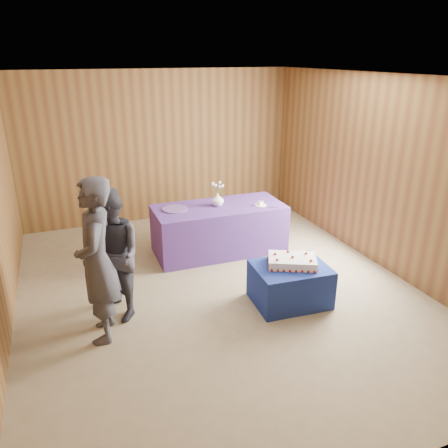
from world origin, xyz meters
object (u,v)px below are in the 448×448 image
cake_table (290,284)px  serving_table (219,229)px  sheet_cake (292,261)px  vase (218,199)px  guest_right (112,256)px  guest_left (97,261)px

cake_table → serving_table: (-0.29, 1.76, 0.12)m
serving_table → sheet_cake: serving_table is taller
cake_table → vase: bearing=103.1°
cake_table → guest_right: (-2.07, 0.47, 0.54)m
sheet_cake → cake_table: bearing=-108.7°
serving_table → sheet_cake: size_ratio=2.78×
serving_table → vase: 0.48m
sheet_cake → guest_left: bearing=-156.7°
serving_table → sheet_cake: 1.77m
sheet_cake → guest_left: size_ratio=0.40×
guest_right → serving_table: bearing=105.6°
serving_table → vase: bearing=106.7°
guest_right → guest_left: bearing=-49.3°
cake_table → serving_table: 1.79m
serving_table → guest_left: guest_left is taller
cake_table → guest_left: bearing=-179.5°
cake_table → sheet_cake: sheet_cake is taller
guest_right → vase: bearing=106.5°
serving_table → guest_right: size_ratio=1.27×
cake_table → vase: vase is taller
sheet_cake → vase: vase is taller
vase → guest_right: 2.22m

